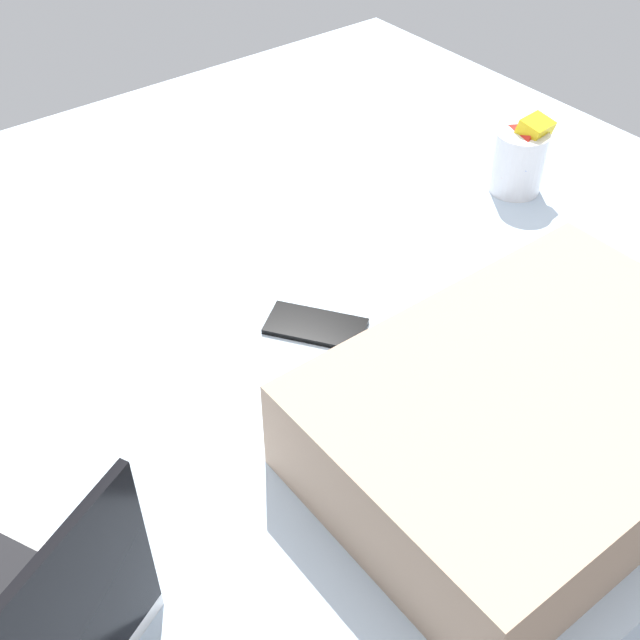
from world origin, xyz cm
name	(u,v)px	position (x,y,z in cm)	size (l,w,h in cm)	color
bed_mattress	(229,338)	(0.00, 0.00, 9.00)	(180.00, 140.00, 18.00)	silver
snack_cup	(519,159)	(-56.47, 6.56, 24.03)	(9.69, 9.00, 13.57)	silver
cell_phone	(316,326)	(-6.15, 14.57, 18.40)	(6.80, 14.00, 0.80)	black
pillow	(535,415)	(-12.74, 48.00, 24.50)	(52.00, 36.00, 13.00)	tan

